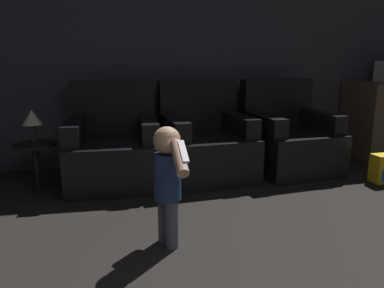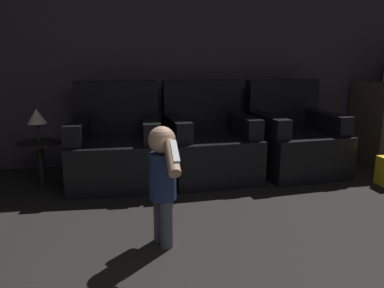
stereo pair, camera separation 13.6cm
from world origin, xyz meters
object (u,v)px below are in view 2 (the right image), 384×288
Objects in this scene: armchair_left at (117,149)px; person_toddler at (163,177)px; lamp at (37,117)px; armchair_right at (293,141)px; armchair_middle at (209,145)px.

armchair_left is 1.23× the size of person_toddler.
armchair_left is at bearing -6.40° from person_toddler.
armchair_left is 3.13× the size of lamp.
armchair_right is at bearing 3.61° from armchair_left.
person_toddler is 1.73m from lamp.
armchair_right reaches higher than lamp.
armchair_right is at bearing -3.01° from armchair_middle.
person_toddler is (0.30, -1.44, 0.14)m from armchair_left.
armchair_left is 1.93m from armchair_right.
lamp is (-2.66, -0.06, 0.36)m from armchair_right.
armchair_middle reaches higher than lamp.
person_toddler is at bearing -74.60° from armchair_left.
armchair_left reaches higher than person_toddler.
lamp is at bearing -171.73° from armchair_left.
armchair_middle is at bearing -42.85° from person_toddler.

